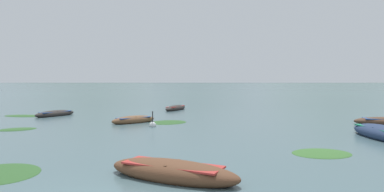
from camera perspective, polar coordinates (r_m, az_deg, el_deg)
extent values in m
plane|color=#476066|center=(1506.83, -1.06, 2.37)|extent=(6000.00, 6000.00, 0.00)
cone|color=#56665B|center=(1797.46, -16.49, 6.67)|extent=(986.86, 986.86, 274.70)
cone|color=#4C5B56|center=(1814.61, 0.42, 6.17)|extent=(950.50, 950.50, 239.12)
cone|color=slate|center=(1941.93, 23.28, 7.51)|extent=(1053.31, 1053.31, 359.76)
ellipsoid|color=brown|center=(22.75, -10.04, -4.12)|extent=(3.13, 2.84, 0.60)
cube|color=#28519E|center=(22.73, -10.05, -3.66)|extent=(2.26, 2.04, 0.05)
cube|color=brown|center=(22.72, -10.05, -3.54)|extent=(0.50, 0.58, 0.04)
ellipsoid|color=brown|center=(9.68, -3.41, -12.93)|extent=(4.19, 2.92, 0.69)
cube|color=#B22D28|center=(9.63, -3.42, -11.75)|extent=(3.02, 2.10, 0.05)
cube|color=brown|center=(9.62, -3.42, -11.46)|extent=(0.45, 0.79, 0.04)
ellipsoid|color=#2D2826|center=(32.62, -2.85, -2.10)|extent=(2.54, 4.23, 0.58)
cube|color=#B22D28|center=(32.60, -2.85, -1.80)|extent=(1.83, 3.04, 0.05)
cube|color=#2D2826|center=(32.60, -2.85, -1.71)|extent=(0.73, 0.35, 0.04)
ellipsoid|color=#2D2826|center=(29.03, -22.53, -2.86)|extent=(2.74, 3.64, 0.58)
cube|color=#28519E|center=(29.02, -22.53, -2.52)|extent=(1.98, 2.62, 0.05)
cube|color=#2D2826|center=(29.01, -22.53, -2.42)|extent=(0.65, 0.43, 0.04)
ellipsoid|color=navy|center=(18.83, 30.08, -5.60)|extent=(1.63, 4.62, 0.80)
cube|color=#197A56|center=(18.80, 30.10, -4.88)|extent=(1.17, 3.33, 0.05)
cube|color=navy|center=(18.79, 30.10, -4.73)|extent=(1.06, 0.10, 0.04)
sphere|color=silver|center=(20.62, -6.80, -5.04)|extent=(0.43, 0.43, 0.43)
cylinder|color=black|center=(20.56, -6.81, -3.83)|extent=(0.06, 0.06, 0.87)
ellipsoid|color=#38662D|center=(13.89, 21.44, -9.23)|extent=(2.64, 2.27, 0.14)
ellipsoid|color=#2D5628|center=(22.63, -4.15, -4.58)|extent=(3.48, 3.48, 0.14)
ellipsoid|color=#2D5628|center=(21.79, -27.92, -5.13)|extent=(2.43, 2.08, 0.14)
ellipsoid|color=#2D5628|center=(30.05, -26.99, -3.10)|extent=(3.67, 2.28, 0.14)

